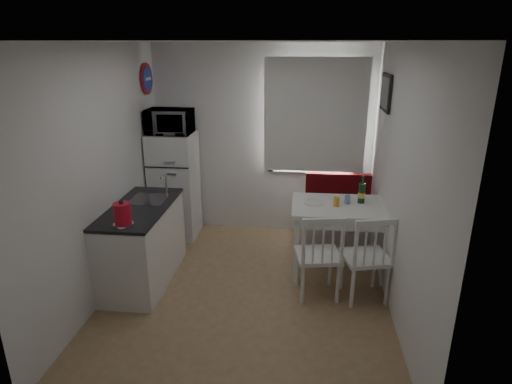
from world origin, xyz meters
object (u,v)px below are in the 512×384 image
kitchen_counter (143,243)px  fridge (175,185)px  dining_table (340,212)px  wine_bottle (362,189)px  bench (348,219)px  microwave (169,122)px  chair_right (368,250)px  chair_left (319,248)px  kettle (122,214)px

kitchen_counter → fridge: size_ratio=0.90×
dining_table → wine_bottle: wine_bottle is taller
bench → wine_bottle: wine_bottle is taller
bench → microwave: size_ratio=2.16×
chair_right → bench: bearing=77.7°
chair_left → bench: bearing=63.6°
chair_left → microwave: microwave is taller
kettle → wine_bottle: bearing=24.9°
bench → wine_bottle: bearing=-87.0°
kitchen_counter → fridge: bearing=89.1°
dining_table → chair_left: 0.73m
bench → kitchen_counter: bearing=-150.7°
fridge → dining_table: bearing=-19.3°
kitchen_counter → bench: bearing=29.3°
chair_right → microwave: 2.98m
chair_left → kettle: (-1.91, -0.34, 0.43)m
kettle → wine_bottle: size_ratio=0.80×
dining_table → chair_right: size_ratio=2.03×
bench → chair_left: bearing=-106.3°
kitchen_counter → bench: kitchen_counter is taller
chair_right → kettle: kettle is taller
dining_table → chair_right: 0.73m
chair_right → wine_bottle: 0.86m
kitchen_counter → dining_table: (2.21, 0.48, 0.28)m
chair_right → kettle: 2.46m
kitchen_counter → chair_right: size_ratio=2.39×
chair_right → microwave: bearing=136.4°
bench → fridge: (-2.39, -0.11, 0.43)m
microwave → dining_table: bearing=-18.2°
kitchen_counter → fridge: fridge is taller
microwave → wine_bottle: 2.58m
dining_table → fridge: bearing=159.6°
kettle → chair_left: bearing=10.2°
chair_right → chair_left: bearing=166.0°
kitchen_counter → microwave: microwave is taller
microwave → kettle: size_ratio=2.21×
chair_left → chair_right: size_ratio=0.95×
kitchen_counter → dining_table: kitchen_counter is taller
fridge → wine_bottle: bearing=-15.4°
chair_right → microwave: size_ratio=0.95×
bench → wine_bottle: size_ratio=3.86×
fridge → kettle: fridge is taller
dining_table → chair_right: chair_right is taller
kitchen_counter → chair_left: bearing=-5.6°
chair_right → wine_bottle: size_ratio=1.70×
dining_table → kettle: (-2.16, -1.01, 0.29)m
dining_table → wine_bottle: (0.24, 0.10, 0.26)m
bench → chair_left: chair_left is taller
bench → kettle: (-2.36, -1.89, 0.73)m
chair_left → chair_right: (0.49, -0.00, 0.01)m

